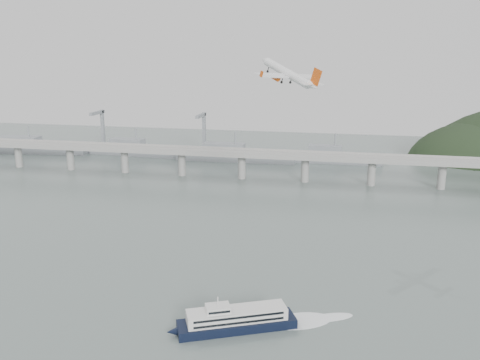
# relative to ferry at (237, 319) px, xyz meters

# --- Properties ---
(ground) EXTENTS (900.00, 900.00, 0.00)m
(ground) POSITION_rel_ferry_xyz_m (-15.60, 22.36, -3.64)
(ground) COLOR slate
(ground) RESTS_ON ground
(bridge) EXTENTS (800.00, 22.00, 23.90)m
(bridge) POSITION_rel_ferry_xyz_m (-16.75, 222.36, 14.01)
(bridge) COLOR gray
(bridge) RESTS_ON ground
(distant_fleet) EXTENTS (453.00, 60.90, 40.00)m
(distant_fleet) POSITION_rel_ferry_xyz_m (-170.96, 287.44, 2.58)
(distant_fleet) COLOR slate
(distant_fleet) RESTS_ON ground
(ferry) EXTENTS (66.43, 35.72, 13.41)m
(ferry) POSITION_rel_ferry_xyz_m (0.00, 0.00, 0.00)
(ferry) COLOR black
(ferry) RESTS_ON ground
(airliner) EXTENTS (35.68, 34.45, 17.19)m
(airliner) POSITION_rel_ferry_xyz_m (5.60, 91.88, 83.76)
(airliner) COLOR silver
(airliner) RESTS_ON ground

